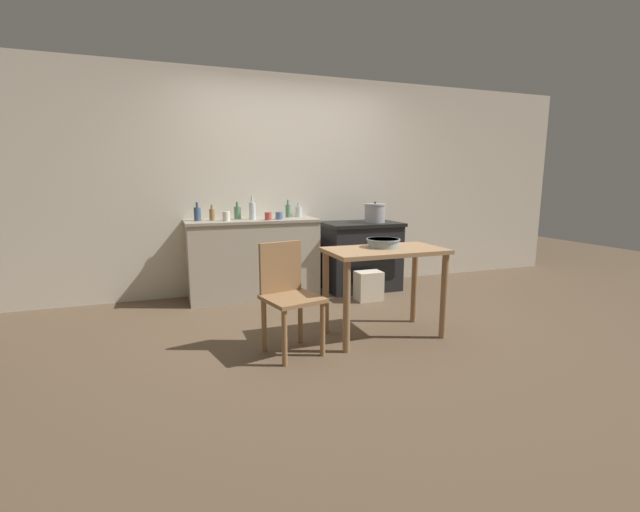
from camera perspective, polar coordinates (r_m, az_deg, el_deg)
name	(u,v)px	position (r m, az deg, el deg)	size (l,w,h in m)	color
ground_plane	(338,326)	(3.99, 2.38, -9.37)	(14.00, 14.00, 0.00)	brown
wall_back	(289,185)	(5.27, -4.20, 9.45)	(8.00, 0.07, 2.55)	beige
counter_cabinet	(253,258)	(4.94, -8.87, -0.32)	(1.48, 0.54, 0.89)	#B2A893
stove	(360,255)	(5.29, 5.32, 0.07)	(0.92, 0.68, 0.83)	black
work_table	(385,265)	(3.65, 8.61, -1.21)	(0.99, 0.55, 0.76)	#A87F56
chair	(288,293)	(3.33, -4.26, -5.00)	(0.48, 0.48, 0.85)	#997047
flour_sack	(369,286)	(4.82, 6.50, -3.98)	(0.29, 0.20, 0.33)	beige
stock_pot	(375,213)	(5.22, 7.33, 5.70)	(0.26, 0.26, 0.25)	#A8A8AD
mixing_bowl_large	(383,242)	(3.70, 8.43, 1.81)	(0.29, 0.29, 0.07)	#93A8B2
bottle_far_left	(212,214)	(4.84, -14.21, 5.40)	(0.06, 0.06, 0.17)	olive
bottle_left	(252,210)	(4.90, -9.01, 6.03)	(0.07, 0.07, 0.26)	silver
bottle_mid_left	(237,213)	(4.94, -10.95, 5.71)	(0.08, 0.08, 0.19)	#517F5B
bottle_center_left	(299,211)	(5.21, -2.88, 5.96)	(0.08, 0.08, 0.16)	silver
bottle_center	(288,211)	(5.12, -4.29, 6.06)	(0.06, 0.06, 0.21)	#517F5B
bottle_center_right	(197,214)	(4.84, -16.03, 5.45)	(0.08, 0.08, 0.20)	#3D5675
cup_mid_right	(226,216)	(4.76, -12.38, 5.21)	(0.08, 0.08, 0.10)	silver
cup_right	(268,216)	(4.78, -6.92, 5.30)	(0.08, 0.08, 0.09)	#B74C42
cup_far_right	(279,216)	(4.86, -5.47, 5.37)	(0.08, 0.08, 0.08)	#4C6B99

